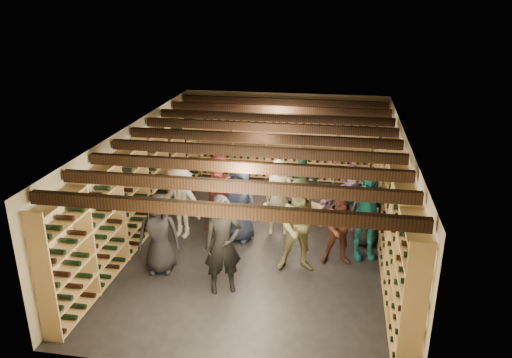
{
  "coord_description": "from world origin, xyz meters",
  "views": [
    {
      "loc": [
        1.5,
        -9.33,
        4.95
      ],
      "look_at": [
        -0.15,
        0.2,
        1.32
      ],
      "focal_mm": 35.0,
      "sensor_mm": 36.0,
      "label": 1
    }
  ],
  "objects_px": {
    "person_4": "(366,215)",
    "person_8": "(342,227)",
    "person_0": "(159,234)",
    "person_9": "(180,202)",
    "person_2": "(301,226)",
    "person_11": "(350,200)",
    "person_5": "(218,193)",
    "person_12": "(368,211)",
    "person_7": "(279,197)",
    "crate_stack_right": "(312,212)",
    "crate_stack_left": "(235,196)",
    "person_6": "(240,205)",
    "person_1": "(223,245)",
    "crate_loose": "(273,210)",
    "person_10": "(301,186)"
  },
  "relations": [
    {
      "from": "person_6",
      "to": "person_12",
      "type": "height_order",
      "value": "person_6"
    },
    {
      "from": "person_2",
      "to": "person_11",
      "type": "relative_size",
      "value": 1.14
    },
    {
      "from": "person_4",
      "to": "person_7",
      "type": "distance_m",
      "value": 1.95
    },
    {
      "from": "crate_loose",
      "to": "person_5",
      "type": "height_order",
      "value": "person_5"
    },
    {
      "from": "person_2",
      "to": "person_9",
      "type": "height_order",
      "value": "person_2"
    },
    {
      "from": "person_4",
      "to": "person_10",
      "type": "xyz_separation_m",
      "value": [
        -1.4,
        1.61,
        -0.12
      ]
    },
    {
      "from": "crate_stack_right",
      "to": "person_0",
      "type": "xyz_separation_m",
      "value": [
        -2.66,
        -2.81,
        0.61
      ]
    },
    {
      "from": "person_7",
      "to": "crate_stack_right",
      "type": "bearing_deg",
      "value": 42.59
    },
    {
      "from": "crate_loose",
      "to": "person_9",
      "type": "distance_m",
      "value": 2.44
    },
    {
      "from": "person_2",
      "to": "person_11",
      "type": "height_order",
      "value": "person_2"
    },
    {
      "from": "crate_loose",
      "to": "person_5",
      "type": "xyz_separation_m",
      "value": [
        -1.06,
        -1.01,
        0.77
      ]
    },
    {
      "from": "crate_loose",
      "to": "person_9",
      "type": "xyz_separation_m",
      "value": [
        -1.78,
        -1.51,
        0.72
      ]
    },
    {
      "from": "crate_stack_left",
      "to": "person_4",
      "type": "bearing_deg",
      "value": -28.72
    },
    {
      "from": "crate_stack_left",
      "to": "crate_stack_right",
      "type": "xyz_separation_m",
      "value": [
        1.83,
        0.0,
        -0.25
      ]
    },
    {
      "from": "person_1",
      "to": "person_8",
      "type": "bearing_deg",
      "value": 9.25
    },
    {
      "from": "person_2",
      "to": "person_10",
      "type": "relative_size",
      "value": 1.14
    },
    {
      "from": "person_2",
      "to": "person_5",
      "type": "xyz_separation_m",
      "value": [
        -1.93,
        1.46,
        -0.05
      ]
    },
    {
      "from": "person_1",
      "to": "person_6",
      "type": "bearing_deg",
      "value": 69.26
    },
    {
      "from": "crate_stack_left",
      "to": "person_12",
      "type": "distance_m",
      "value": 3.21
    },
    {
      "from": "crate_stack_right",
      "to": "person_0",
      "type": "bearing_deg",
      "value": -133.4
    },
    {
      "from": "crate_stack_right",
      "to": "person_8",
      "type": "xyz_separation_m",
      "value": [
        0.68,
        -1.94,
        0.6
      ]
    },
    {
      "from": "crate_stack_left",
      "to": "person_10",
      "type": "height_order",
      "value": "person_10"
    },
    {
      "from": "person_0",
      "to": "person_9",
      "type": "relative_size",
      "value": 0.97
    },
    {
      "from": "person_5",
      "to": "person_4",
      "type": "bearing_deg",
      "value": -10.44
    },
    {
      "from": "person_4",
      "to": "person_8",
      "type": "bearing_deg",
      "value": -154.2
    },
    {
      "from": "person_2",
      "to": "person_12",
      "type": "relative_size",
      "value": 1.21
    },
    {
      "from": "crate_stack_left",
      "to": "crate_stack_right",
      "type": "bearing_deg",
      "value": 0.0
    },
    {
      "from": "person_4",
      "to": "person_11",
      "type": "relative_size",
      "value": 1.15
    },
    {
      "from": "person_1",
      "to": "crate_stack_left",
      "type": "bearing_deg",
      "value": 74.78
    },
    {
      "from": "person_0",
      "to": "person_5",
      "type": "distance_m",
      "value": 2.06
    },
    {
      "from": "person_9",
      "to": "crate_stack_right",
      "type": "bearing_deg",
      "value": 43.42
    },
    {
      "from": "crate_stack_right",
      "to": "person_9",
      "type": "bearing_deg",
      "value": -153.44
    },
    {
      "from": "crate_loose",
      "to": "person_4",
      "type": "bearing_deg",
      "value": -40.5
    },
    {
      "from": "person_4",
      "to": "person_11",
      "type": "distance_m",
      "value": 1.01
    },
    {
      "from": "person_2",
      "to": "person_11",
      "type": "bearing_deg",
      "value": 53.39
    },
    {
      "from": "person_5",
      "to": "person_6",
      "type": "height_order",
      "value": "person_5"
    },
    {
      "from": "crate_stack_left",
      "to": "person_6",
      "type": "distance_m",
      "value": 1.41
    },
    {
      "from": "person_9",
      "to": "person_4",
      "type": "bearing_deg",
      "value": 13.14
    },
    {
      "from": "person_0",
      "to": "crate_stack_left",
      "type": "bearing_deg",
      "value": 61.68
    },
    {
      "from": "person_4",
      "to": "person_8",
      "type": "xyz_separation_m",
      "value": [
        -0.44,
        -0.33,
        -0.15
      ]
    },
    {
      "from": "crate_stack_right",
      "to": "person_2",
      "type": "relative_size",
      "value": 0.32
    },
    {
      "from": "person_1",
      "to": "person_5",
      "type": "relative_size",
      "value": 1.05
    },
    {
      "from": "person_0",
      "to": "person_7",
      "type": "xyz_separation_m",
      "value": [
        1.99,
        1.97,
        0.05
      ]
    },
    {
      "from": "person_2",
      "to": "crate_stack_right",
      "type": "bearing_deg",
      "value": 79.85
    },
    {
      "from": "person_9",
      "to": "person_1",
      "type": "bearing_deg",
      "value": -36.84
    },
    {
      "from": "person_2",
      "to": "person_5",
      "type": "distance_m",
      "value": 2.42
    },
    {
      "from": "crate_stack_left",
      "to": "person_6",
      "type": "relative_size",
      "value": 0.53
    },
    {
      "from": "person_11",
      "to": "person_9",
      "type": "bearing_deg",
      "value": 166.49
    },
    {
      "from": "crate_stack_right",
      "to": "person_6",
      "type": "bearing_deg",
      "value": -137.93
    },
    {
      "from": "person_5",
      "to": "person_8",
      "type": "relative_size",
      "value": 1.11
    }
  ]
}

